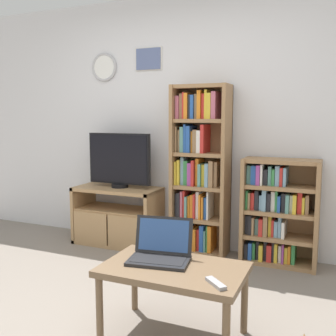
{
  "coord_description": "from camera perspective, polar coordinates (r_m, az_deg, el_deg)",
  "views": [
    {
      "loc": [
        1.47,
        -1.99,
        1.37
      ],
      "look_at": [
        0.18,
        1.01,
        0.94
      ],
      "focal_mm": 42.0,
      "sensor_mm": 36.0,
      "label": 1
    }
  ],
  "objects": [
    {
      "name": "coffee_table",
      "position": [
        2.49,
        0.81,
        -15.26
      ],
      "size": [
        0.87,
        0.53,
        0.46
      ],
      "color": "brown",
      "rests_on": "ground_plane"
    },
    {
      "name": "bookshelf_tall",
      "position": [
        3.93,
        4.48,
        -0.42
      ],
      "size": [
        0.56,
        0.29,
        1.68
      ],
      "color": "#9E754C",
      "rests_on": "ground_plane"
    },
    {
      "name": "wall_back",
      "position": [
        4.13,
        2.35,
        6.56
      ],
      "size": [
        5.99,
        0.09,
        2.6
      ],
      "color": "silver",
      "rests_on": "ground_plane"
    },
    {
      "name": "laptop",
      "position": [
        2.56,
        -1.04,
        -11.78
      ],
      "size": [
        0.42,
        0.34,
        0.26
      ],
      "rotation": [
        0.0,
        0.0,
        0.16
      ],
      "color": "#232326",
      "rests_on": "coffee_table"
    },
    {
      "name": "television",
      "position": [
        4.21,
        -7.08,
        1.13
      ],
      "size": [
        0.71,
        0.18,
        0.58
      ],
      "color": "black",
      "rests_on": "tv_stand"
    },
    {
      "name": "ground_plane",
      "position": [
        2.83,
        -12.43,
        -21.69
      ],
      "size": [
        18.0,
        18.0,
        0.0
      ],
      "primitive_type": "plane",
      "color": "gray"
    },
    {
      "name": "remote_near_laptop",
      "position": [
        2.24,
        6.94,
        -16.27
      ],
      "size": [
        0.15,
        0.14,
        0.02
      ],
      "rotation": [
        0.0,
        0.0,
        0.82
      ],
      "color": "#99999E",
      "rests_on": "coffee_table"
    },
    {
      "name": "tv_stand",
      "position": [
        4.29,
        -7.42,
        -6.87
      ],
      "size": [
        0.92,
        0.44,
        0.62
      ],
      "color": "tan",
      "rests_on": "ground_plane"
    },
    {
      "name": "bookshelf_short",
      "position": [
        3.81,
        15.39,
        -6.23
      ],
      "size": [
        0.68,
        0.31,
        0.99
      ],
      "color": "#9E754C",
      "rests_on": "ground_plane"
    }
  ]
}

